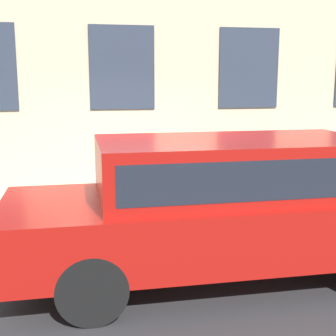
# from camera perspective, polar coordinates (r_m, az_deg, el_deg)

# --- Properties ---
(ground_plane) EXTENTS (80.00, 80.00, 0.00)m
(ground_plane) POSITION_cam_1_polar(r_m,az_deg,el_deg) (7.09, -3.37, -8.97)
(ground_plane) COLOR #2D2D30
(sidewalk) EXTENTS (2.31, 60.00, 0.15)m
(sidewalk) POSITION_cam_1_polar(r_m,az_deg,el_deg) (8.16, -4.49, -5.76)
(sidewalk) COLOR gray
(sidewalk) RESTS_ON ground_plane
(fire_hydrant) EXTENTS (0.30, 0.43, 0.81)m
(fire_hydrant) POSITION_cam_1_polar(r_m,az_deg,el_deg) (7.31, -1.32, -3.69)
(fire_hydrant) COLOR gray
(fire_hydrant) RESTS_ON sidewalk
(person) EXTENTS (0.31, 0.20, 1.28)m
(person) POSITION_cam_1_polar(r_m,az_deg,el_deg) (7.78, 1.23, -0.13)
(person) COLOR #232328
(person) RESTS_ON sidewalk
(parked_truck_red_near) EXTENTS (1.82, 5.09, 1.71)m
(parked_truck_red_near) POSITION_cam_1_polar(r_m,az_deg,el_deg) (5.62, 7.16, -3.83)
(parked_truck_red_near) COLOR black
(parked_truck_red_near) RESTS_ON ground_plane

